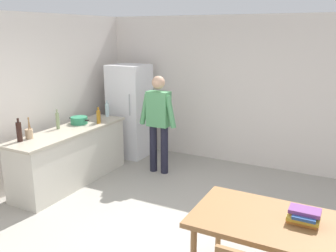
{
  "coord_description": "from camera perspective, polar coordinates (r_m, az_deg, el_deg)",
  "views": [
    {
      "loc": [
        1.95,
        -3.38,
        2.42
      ],
      "look_at": [
        -0.55,
        1.43,
        0.99
      ],
      "focal_mm": 38.49,
      "sensor_mm": 36.0,
      "label": 1
    }
  ],
  "objects": [
    {
      "name": "wall_left",
      "position": [
        5.88,
        -23.95,
        3.06
      ],
      "size": [
        0.12,
        5.6,
        2.7
      ],
      "primitive_type": "cube",
      "color": "silver",
      "rests_on": "ground_plane"
    },
    {
      "name": "bottle_water_clear",
      "position": [
        6.67,
        -9.63,
        2.56
      ],
      "size": [
        0.07,
        0.07,
        0.3
      ],
      "color": "silver",
      "rests_on": "kitchen_counter"
    },
    {
      "name": "cooking_pot",
      "position": [
        6.26,
        -13.9,
        0.88
      ],
      "size": [
        0.4,
        0.28,
        0.12
      ],
      "color": "#2D845B",
      "rests_on": "kitchen_counter"
    },
    {
      "name": "bottle_oil_amber",
      "position": [
        6.19,
        -10.97,
        1.44
      ],
      "size": [
        0.06,
        0.06,
        0.28
      ],
      "color": "#996619",
      "rests_on": "kitchen_counter"
    },
    {
      "name": "bottle_wine_dark",
      "position": [
        5.5,
        -22.51,
        -0.82
      ],
      "size": [
        0.08,
        0.08,
        0.34
      ],
      "color": "black",
      "rests_on": "kitchen_counter"
    },
    {
      "name": "bottle_beer_brown",
      "position": [
        6.29,
        -10.89,
        1.56
      ],
      "size": [
        0.06,
        0.06,
        0.26
      ],
      "color": "#5B3314",
      "rests_on": "kitchen_counter"
    },
    {
      "name": "kitchen_counter",
      "position": [
        6.08,
        -15.09,
        -4.61
      ],
      "size": [
        0.64,
        2.2,
        0.9
      ],
      "color": "beige",
      "rests_on": "ground_plane"
    },
    {
      "name": "dining_table",
      "position": [
        3.58,
        15.64,
        -15.01
      ],
      "size": [
        1.4,
        0.9,
        0.75
      ],
      "color": "olive",
      "rests_on": "ground_plane"
    },
    {
      "name": "book_stack",
      "position": [
        3.53,
        20.7,
        -13.25
      ],
      "size": [
        0.28,
        0.21,
        0.13
      ],
      "color": "orange",
      "rests_on": "dining_table"
    },
    {
      "name": "person",
      "position": [
        6.15,
        -1.51,
        1.25
      ],
      "size": [
        0.7,
        0.22,
        1.7
      ],
      "color": "#1E1E2D",
      "rests_on": "ground_plane"
    },
    {
      "name": "utensil_jar",
      "position": [
        5.61,
        -21.14,
        -1.08
      ],
      "size": [
        0.11,
        0.11,
        0.32
      ],
      "color": "tan",
      "rests_on": "kitchen_counter"
    },
    {
      "name": "wall_back",
      "position": [
        6.75,
        10.4,
        5.47
      ],
      "size": [
        6.4,
        0.12,
        2.7
      ],
      "primitive_type": "cube",
      "color": "silver",
      "rests_on": "ground_plane"
    },
    {
      "name": "ground_plane",
      "position": [
        4.59,
        -2.24,
        -17.03
      ],
      "size": [
        14.0,
        14.0,
        0.0
      ],
      "primitive_type": "plane",
      "color": "#9E998E"
    },
    {
      "name": "bottle_vinegar_tall",
      "position": [
        6.0,
        -17.08,
        0.82
      ],
      "size": [
        0.06,
        0.06,
        0.32
      ],
      "color": "gray",
      "rests_on": "kitchen_counter"
    },
    {
      "name": "refrigerator",
      "position": [
        7.11,
        -6.06,
        2.39
      ],
      "size": [
        0.7,
        0.67,
        1.8
      ],
      "color": "white",
      "rests_on": "ground_plane"
    }
  ]
}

